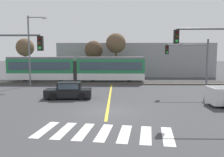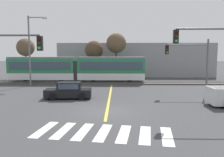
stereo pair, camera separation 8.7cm
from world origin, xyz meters
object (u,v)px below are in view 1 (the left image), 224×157
at_px(bare_tree_far_west, 25,48).
at_px(traffic_light_near_left, 6,60).
at_px(traffic_light_near_right, 211,55).
at_px(bare_tree_east, 116,44).
at_px(light_rail_tram, 77,68).
at_px(bare_tree_west, 94,50).
at_px(street_lamp_west, 31,46).
at_px(sedan_crossing, 69,91).
at_px(traffic_light_mid_right, 192,58).

bearing_deg(bare_tree_far_west, traffic_light_near_left, -71.61).
relative_size(traffic_light_near_right, bare_tree_east, 0.85).
bearing_deg(light_rail_tram, traffic_light_near_left, -94.32).
bearing_deg(bare_tree_west, street_lamp_west, -132.93).
distance_m(bare_tree_far_west, bare_tree_east, 14.34).
relative_size(light_rail_tram, sedan_crossing, 4.30).
xyz_separation_m(sedan_crossing, bare_tree_far_west, (-10.04, 15.94, 4.25)).
height_order(traffic_light_near_right, bare_tree_far_west, bare_tree_far_west).
height_order(traffic_light_near_left, street_lamp_west, street_lamp_west).
relative_size(traffic_light_near_left, bare_tree_east, 0.79).
bearing_deg(street_lamp_west, traffic_light_near_right, -39.67).
relative_size(traffic_light_near_right, traffic_light_near_left, 1.07).
height_order(traffic_light_near_left, bare_tree_west, bare_tree_west).
distance_m(traffic_light_near_right, traffic_light_near_left, 13.03).
bearing_deg(street_lamp_west, bare_tree_east, 35.05).
bearing_deg(traffic_light_mid_right, traffic_light_near_left, -147.80).
distance_m(street_lamp_west, bare_tree_west, 10.44).
height_order(street_lamp_west, bare_tree_far_west, street_lamp_west).
xyz_separation_m(light_rail_tram, bare_tree_east, (5.40, 4.42, 3.53)).
relative_size(street_lamp_west, bare_tree_far_west, 1.36).
bearing_deg(sedan_crossing, bare_tree_west, 87.07).
height_order(sedan_crossing, bare_tree_west, bare_tree_west).
height_order(bare_tree_west, bare_tree_east, bare_tree_east).
bearing_deg(bare_tree_far_west, traffic_light_mid_right, -32.11).
relative_size(bare_tree_far_west, bare_tree_east, 0.90).
bearing_deg(traffic_light_near_left, bare_tree_west, 81.72).
relative_size(light_rail_tram, traffic_light_near_right, 3.05).
relative_size(bare_tree_west, bare_tree_east, 0.84).
bearing_deg(bare_tree_east, street_lamp_west, -144.95).
bearing_deg(traffic_light_near_left, light_rail_tram, 85.68).
height_order(traffic_light_near_left, bare_tree_far_west, bare_tree_far_west).
distance_m(sedan_crossing, bare_tree_west, 16.26).
distance_m(light_rail_tram, traffic_light_near_right, 20.65).
bearing_deg(light_rail_tram, bare_tree_west, 67.38).
relative_size(light_rail_tram, street_lamp_west, 2.13).
relative_size(street_lamp_west, bare_tree_west, 1.45).
bearing_deg(traffic_light_mid_right, bare_tree_west, 129.11).
relative_size(traffic_light_mid_right, bare_tree_west, 0.92).
relative_size(sedan_crossing, bare_tree_far_west, 0.67).
bearing_deg(traffic_light_near_left, traffic_light_near_right, 4.42).
xyz_separation_m(light_rail_tram, traffic_light_near_right, (11.64, -16.94, 2.00)).
bearing_deg(light_rail_tram, sedan_crossing, -84.23).
distance_m(bare_tree_west, bare_tree_east, 3.62).
bearing_deg(light_rail_tram, bare_tree_far_west, 151.69).
bearing_deg(bare_tree_east, light_rail_tram, -140.70).
distance_m(traffic_light_mid_right, bare_tree_far_west, 25.86).
height_order(light_rail_tram, traffic_light_near_left, traffic_light_near_left).
bearing_deg(traffic_light_near_left, traffic_light_mid_right, 32.20).
bearing_deg(street_lamp_west, bare_tree_west, 47.07).
height_order(sedan_crossing, traffic_light_near_right, traffic_light_near_right).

